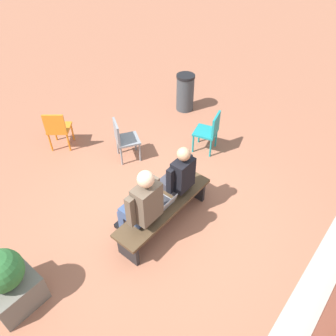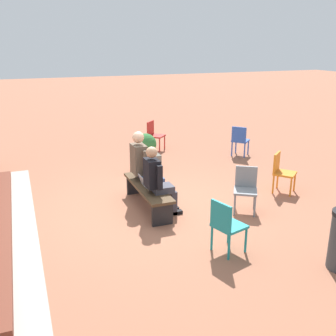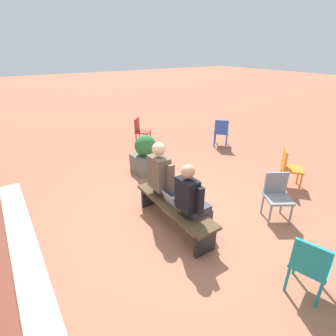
{
  "view_description": "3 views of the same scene",
  "coord_description": "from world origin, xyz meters",
  "px_view_note": "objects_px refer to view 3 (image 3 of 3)",
  "views": [
    {
      "loc": [
        2.55,
        2.26,
        4.1
      ],
      "look_at": [
        -0.34,
        -0.13,
        0.8
      ],
      "focal_mm": 35.0,
      "sensor_mm": 36.0,
      "label": 1
    },
    {
      "loc": [
        -6.59,
        2.26,
        3.04
      ],
      "look_at": [
        -0.4,
        -0.14,
        0.9
      ],
      "focal_mm": 42.0,
      "sensor_mm": 36.0,
      "label": 2
    },
    {
      "loc": [
        -2.99,
        2.26,
        2.82
      ],
      "look_at": [
        0.38,
        0.01,
        0.94
      ],
      "focal_mm": 28.0,
      "sensor_mm": 36.0,
      "label": 3
    }
  ],
  "objects_px": {
    "laptop": "(173,201)",
    "plastic_chair_near_bench_left": "(221,131)",
    "bench": "(174,208)",
    "plastic_chair_mid_courtyard": "(277,193)",
    "person_adult": "(165,177)",
    "plastic_chair_foreground": "(141,130)",
    "plastic_chair_by_pillar": "(310,264)",
    "planter": "(146,155)",
    "plastic_chair_far_right": "(289,166)",
    "person_student": "(192,199)"
  },
  "relations": [
    {
      "from": "laptop",
      "to": "plastic_chair_near_bench_left",
      "type": "xyz_separation_m",
      "value": [
        2.49,
        -3.52,
        -0.02
      ]
    },
    {
      "from": "bench",
      "to": "plastic_chair_mid_courtyard",
      "type": "xyz_separation_m",
      "value": [
        -0.78,
        -1.66,
        0.13
      ]
    },
    {
      "from": "person_adult",
      "to": "plastic_chair_foreground",
      "type": "relative_size",
      "value": 1.68
    },
    {
      "from": "plastic_chair_near_bench_left",
      "to": "plastic_chair_by_pillar",
      "type": "xyz_separation_m",
      "value": [
        -4.52,
        2.96,
        0.0
      ]
    },
    {
      "from": "plastic_chair_mid_courtyard",
      "to": "plastic_chair_by_pillar",
      "type": "height_order",
      "value": "same"
    },
    {
      "from": "bench",
      "to": "planter",
      "type": "bearing_deg",
      "value": -17.29
    },
    {
      "from": "plastic_chair_mid_courtyard",
      "to": "planter",
      "type": "height_order",
      "value": "planter"
    },
    {
      "from": "plastic_chair_far_right",
      "to": "planter",
      "type": "height_order",
      "value": "planter"
    },
    {
      "from": "person_adult",
      "to": "plastic_chair_far_right",
      "type": "xyz_separation_m",
      "value": [
        -0.6,
        -2.81,
        -0.26
      ]
    },
    {
      "from": "person_adult",
      "to": "plastic_chair_by_pillar",
      "type": "relative_size",
      "value": 1.68
    },
    {
      "from": "person_student",
      "to": "plastic_chair_far_right",
      "type": "xyz_separation_m",
      "value": [
        0.18,
        -2.82,
        -0.22
      ]
    },
    {
      "from": "person_adult",
      "to": "plastic_chair_near_bench_left",
      "type": "distance_m",
      "value": 4.04
    },
    {
      "from": "bench",
      "to": "plastic_chair_foreground",
      "type": "bearing_deg",
      "value": -20.84
    },
    {
      "from": "bench",
      "to": "planter",
      "type": "relative_size",
      "value": 1.91
    },
    {
      "from": "plastic_chair_near_bench_left",
      "to": "plastic_chair_mid_courtyard",
      "type": "bearing_deg",
      "value": 150.56
    },
    {
      "from": "person_adult",
      "to": "plastic_chair_by_pillar",
      "type": "bearing_deg",
      "value": -168.78
    },
    {
      "from": "person_student",
      "to": "plastic_chair_near_bench_left",
      "type": "bearing_deg",
      "value": -50.05
    },
    {
      "from": "plastic_chair_foreground",
      "to": "plastic_chair_mid_courtyard",
      "type": "bearing_deg",
      "value": -178.31
    },
    {
      "from": "laptop",
      "to": "person_student",
      "type": "bearing_deg",
      "value": -168.88
    },
    {
      "from": "plastic_chair_near_bench_left",
      "to": "planter",
      "type": "distance_m",
      "value": 2.86
    },
    {
      "from": "plastic_chair_foreground",
      "to": "planter",
      "type": "xyz_separation_m",
      "value": [
        -1.82,
        0.85,
        -0.04
      ]
    },
    {
      "from": "person_adult",
      "to": "laptop",
      "type": "relative_size",
      "value": 4.42
    },
    {
      "from": "person_adult",
      "to": "bench",
      "type": "bearing_deg",
      "value": 169.97
    },
    {
      "from": "laptop",
      "to": "planter",
      "type": "distance_m",
      "value": 2.26
    },
    {
      "from": "bench",
      "to": "person_student",
      "type": "xyz_separation_m",
      "value": [
        -0.38,
        -0.07,
        0.35
      ]
    },
    {
      "from": "bench",
      "to": "plastic_chair_mid_courtyard",
      "type": "height_order",
      "value": "plastic_chair_mid_courtyard"
    },
    {
      "from": "person_student",
      "to": "plastic_chair_far_right",
      "type": "distance_m",
      "value": 2.83
    },
    {
      "from": "person_adult",
      "to": "plastic_chair_foreground",
      "type": "bearing_deg",
      "value": -21.98
    },
    {
      "from": "laptop",
      "to": "plastic_chair_by_pillar",
      "type": "bearing_deg",
      "value": -164.45
    },
    {
      "from": "person_student",
      "to": "plastic_chair_near_bench_left",
      "type": "relative_size",
      "value": 1.56
    },
    {
      "from": "laptop",
      "to": "planter",
      "type": "bearing_deg",
      "value": -17.65
    },
    {
      "from": "bench",
      "to": "plastic_chair_mid_courtyard",
      "type": "distance_m",
      "value": 1.84
    },
    {
      "from": "plastic_chair_near_bench_left",
      "to": "plastic_chair_mid_courtyard",
      "type": "relative_size",
      "value": 1.0
    },
    {
      "from": "person_adult",
      "to": "laptop",
      "type": "height_order",
      "value": "person_adult"
    },
    {
      "from": "bench",
      "to": "person_adult",
      "type": "distance_m",
      "value": 0.57
    },
    {
      "from": "person_adult",
      "to": "planter",
      "type": "xyz_separation_m",
      "value": [
        1.76,
        -0.6,
        -0.31
      ]
    },
    {
      "from": "plastic_chair_mid_courtyard",
      "to": "plastic_chair_far_right",
      "type": "xyz_separation_m",
      "value": [
        0.58,
        -1.23,
        0.0
      ]
    },
    {
      "from": "plastic_chair_foreground",
      "to": "plastic_chair_by_pillar",
      "type": "height_order",
      "value": "same"
    },
    {
      "from": "plastic_chair_far_right",
      "to": "plastic_chair_foreground",
      "type": "bearing_deg",
      "value": 18.08
    },
    {
      "from": "plastic_chair_mid_courtyard",
      "to": "planter",
      "type": "distance_m",
      "value": 3.1
    },
    {
      "from": "bench",
      "to": "plastic_chair_by_pillar",
      "type": "xyz_separation_m",
      "value": [
        -2.02,
        -0.55,
        0.13
      ]
    },
    {
      "from": "plastic_chair_mid_courtyard",
      "to": "planter",
      "type": "xyz_separation_m",
      "value": [
        2.94,
        0.99,
        -0.04
      ]
    },
    {
      "from": "plastic_chair_foreground",
      "to": "plastic_chair_by_pillar",
      "type": "bearing_deg",
      "value": 170.86
    },
    {
      "from": "person_student",
      "to": "plastic_chair_foreground",
      "type": "distance_m",
      "value": 4.61
    },
    {
      "from": "bench",
      "to": "plastic_chair_far_right",
      "type": "distance_m",
      "value": 2.9
    },
    {
      "from": "person_adult",
      "to": "planter",
      "type": "bearing_deg",
      "value": -18.89
    },
    {
      "from": "plastic_chair_near_bench_left",
      "to": "plastic_chair_mid_courtyard",
      "type": "xyz_separation_m",
      "value": [
        -3.28,
        1.85,
        0.0
      ]
    },
    {
      "from": "laptop",
      "to": "plastic_chair_far_right",
      "type": "height_order",
      "value": "plastic_chair_far_right"
    },
    {
      "from": "person_adult",
      "to": "plastic_chair_near_bench_left",
      "type": "relative_size",
      "value": 1.68
    },
    {
      "from": "person_student",
      "to": "plastic_chair_near_bench_left",
      "type": "distance_m",
      "value": 4.5
    }
  ]
}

